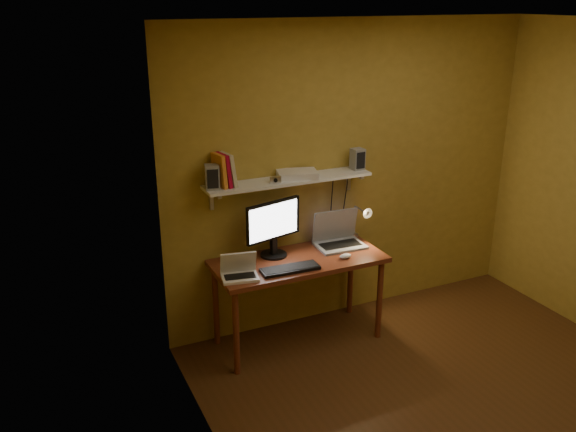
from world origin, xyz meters
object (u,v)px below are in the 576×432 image
shelf_camera (275,180)px  router (297,174)px  desk (299,268)px  monitor (273,226)px  keyboard (290,269)px  laptop (338,236)px  speaker_left (212,177)px  netbook (239,271)px  mouse (345,256)px  wall_shelf (289,181)px  speaker_right (357,159)px  desk_lamp (362,218)px

shelf_camera → router: size_ratio=0.29×
desk → monitor: bearing=136.5°
keyboard → laptop: bearing=30.1°
keyboard → monitor: bearing=93.0°
laptop → speaker_left: bearing=-179.9°
shelf_camera → keyboard: bearing=-92.4°
netbook → mouse: size_ratio=2.97×
wall_shelf → router: (0.08, 0.01, 0.04)m
router → speaker_left: bearing=-178.9°
desk → laptop: size_ratio=3.36×
wall_shelf → router: router is taller
netbook → speaker_right: (1.20, 0.32, 0.66)m
speaker_right → router: bearing=178.2°
monitor → router: router is taller
desk → desk_lamp: size_ratio=3.73×
netbook → speaker_left: bearing=116.6°
laptop → monitor: bearing=-178.6°
desk → wall_shelf: 0.72m
wall_shelf → laptop: 0.69m
desk_lamp → speaker_right: bearing=105.0°
monitor → mouse: 0.63m
mouse → wall_shelf: bearing=132.9°
keyboard → router: 0.77m
mouse → speaker_right: size_ratio=0.57×
speaker_right → shelf_camera: 0.79m
speaker_left → router: size_ratio=0.59×
monitor → speaker_left: speaker_left is taller
monitor → netbook: monitor is taller
desk_lamp → speaker_right: size_ratio=2.10×
desk → wall_shelf: (0.00, 0.19, 0.69)m
mouse → speaker_right: speaker_right is taller
netbook → shelf_camera: (0.41, 0.24, 0.60)m
desk_lamp → router: 0.74m
netbook → keyboard: 0.40m
laptop → router: router is taller
monitor → netbook: 0.52m
desk_lamp → shelf_camera: shelf_camera is taller
netbook → mouse: netbook is taller
desk → netbook: bearing=-168.2°
desk → desk_lamp: desk_lamp is taller
shelf_camera → netbook: bearing=-149.4°
laptop → router: (-0.36, 0.07, 0.57)m
speaker_left → router: bearing=14.6°
desk_lamp → router: size_ratio=1.17×
mouse → shelf_camera: size_ratio=1.11×
wall_shelf → mouse: size_ratio=13.64×
laptop → speaker_right: 0.67m
wall_shelf → speaker_left: 0.65m
wall_shelf → shelf_camera: 0.16m
desk → router: bearing=68.9°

